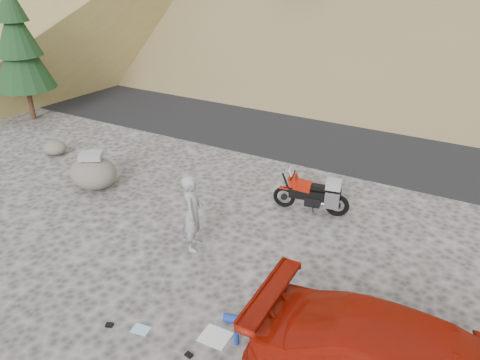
# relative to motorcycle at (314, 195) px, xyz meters

# --- Properties ---
(ground) EXTENTS (140.00, 140.00, 0.00)m
(ground) POSITION_rel_motorcycle_xyz_m (-1.08, -3.11, -0.50)
(ground) COLOR #3C3A37
(ground) RESTS_ON ground
(road) EXTENTS (120.00, 7.00, 0.05)m
(road) POSITION_rel_motorcycle_xyz_m (-1.08, 5.89, -0.50)
(road) COLOR black
(road) RESTS_ON ground
(conifer_verge) EXTENTS (2.20, 2.20, 5.04)m
(conifer_verge) POSITION_rel_motorcycle_xyz_m (-12.08, 1.39, 2.39)
(conifer_verge) COLOR #331D12
(conifer_verge) RESTS_ON ground
(motorcycle) EXTENTS (1.96, 0.76, 1.17)m
(motorcycle) POSITION_rel_motorcycle_xyz_m (0.00, 0.00, 0.00)
(motorcycle) COLOR black
(motorcycle) RESTS_ON ground
(man) EXTENTS (0.64, 0.77, 1.80)m
(man) POSITION_rel_motorcycle_xyz_m (-1.82, -2.77, -0.50)
(man) COLOR #95959A
(man) RESTS_ON ground
(boulder) EXTENTS (1.67, 1.54, 1.07)m
(boulder) POSITION_rel_motorcycle_xyz_m (-5.89, -1.69, -0.03)
(boulder) COLOR #59534C
(boulder) RESTS_ON ground
(small_rock) EXTENTS (0.85, 0.78, 0.45)m
(small_rock) POSITION_rel_motorcycle_xyz_m (-8.66, -0.60, -0.28)
(small_rock) COLOR #59534C
(small_rock) RESTS_ON ground
(gear_white_cloth) EXTENTS (0.52, 0.46, 0.02)m
(gear_white_cloth) POSITION_rel_motorcycle_xyz_m (0.01, -4.87, -0.49)
(gear_white_cloth) COLOR white
(gear_white_cloth) RESTS_ON ground
(gear_blue_mat) EXTENTS (0.43, 0.26, 0.16)m
(gear_blue_mat) POSITION_rel_motorcycle_xyz_m (0.13, -4.40, -0.42)
(gear_blue_mat) COLOR navy
(gear_blue_mat) RESTS_ON ground
(gear_bottle) EXTENTS (0.11, 0.11, 0.25)m
(gear_bottle) POSITION_rel_motorcycle_xyz_m (0.40, -4.82, -0.37)
(gear_bottle) COLOR navy
(gear_bottle) RESTS_ON ground
(gear_glove_a) EXTENTS (0.15, 0.11, 0.04)m
(gear_glove_a) POSITION_rel_motorcycle_xyz_m (-0.17, -5.44, -0.48)
(gear_glove_a) COLOR black
(gear_glove_a) RESTS_ON ground
(gear_glove_b) EXTENTS (0.15, 0.13, 0.04)m
(gear_glove_b) POSITION_rel_motorcycle_xyz_m (-1.82, -5.56, -0.48)
(gear_glove_b) COLOR black
(gear_glove_b) RESTS_ON ground
(gear_blue_cloth) EXTENTS (0.34, 0.27, 0.01)m
(gear_blue_cloth) POSITION_rel_motorcycle_xyz_m (-1.26, -5.36, -0.49)
(gear_blue_cloth) COLOR #9ACCEF
(gear_blue_cloth) RESTS_ON ground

